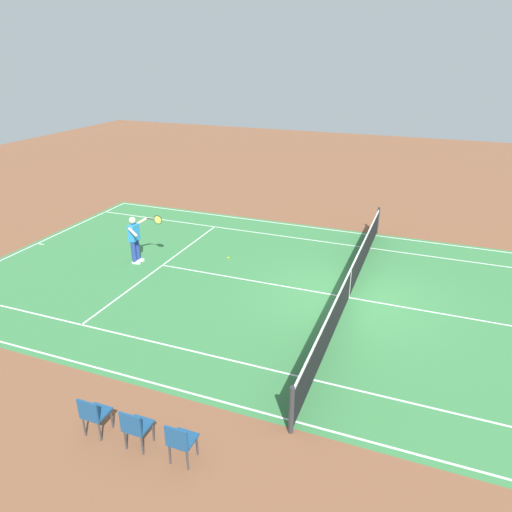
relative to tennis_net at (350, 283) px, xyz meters
name	(u,v)px	position (x,y,z in m)	size (l,w,h in m)	color
ground_plane	(349,298)	(0.00, 0.00, -0.49)	(60.00, 60.00, 0.00)	brown
court_slab	(349,298)	(0.00, 0.00, -0.49)	(24.20, 11.40, 0.00)	#387A42
court_line_markings	(349,297)	(0.00, 0.00, -0.49)	(23.85, 11.05, 0.01)	white
tennis_net	(350,283)	(0.00, 0.00, 0.00)	(0.10, 11.70, 1.08)	#2D2D33
tennis_player_near	(135,237)	(7.34, 0.08, 0.44)	(1.06, 0.78, 1.70)	navy
tennis_ball	(228,258)	(4.53, -1.32, -0.46)	(0.07, 0.07, 0.07)	#CCE01E
spectator_chair_0	(180,440)	(1.60, 7.20, 0.03)	(0.44, 0.44, 0.88)	#38383D
spectator_chair_1	(135,426)	(2.53, 7.20, 0.03)	(0.44, 0.44, 0.88)	#38383D
spectator_chair_2	(93,413)	(3.46, 7.20, 0.03)	(0.44, 0.44, 0.88)	#38383D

